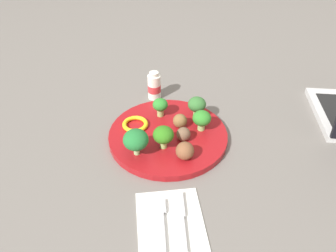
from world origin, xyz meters
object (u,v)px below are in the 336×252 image
(meatball_far_rim, at_px, (183,134))
(plate, at_px, (168,135))
(broccoli_floret_back_left, at_px, (160,105))
(meatball_back_left, at_px, (180,121))
(meatball_front_left, at_px, (185,151))
(broccoli_floret_mid_right, at_px, (202,120))
(napkin, at_px, (171,228))
(broccoli_floret_far_rim, at_px, (197,105))
(broccoli_floret_back_right, at_px, (163,135))
(broccoli_floret_mid_left, at_px, (136,140))
(fork, at_px, (161,223))
(knife, at_px, (181,221))
(yogurt_bottle, at_px, (154,86))
(pepper_ring_far_rim, at_px, (135,124))

(meatball_far_rim, bearing_deg, plate, 45.62)
(broccoli_floret_back_left, relative_size, meatball_back_left, 1.42)
(broccoli_floret_back_left, height_order, meatball_front_left, broccoli_floret_back_left)
(broccoli_floret_mid_right, xyz_separation_m, napkin, (-0.24, 0.11, -0.05))
(meatball_back_left, relative_size, meatball_far_rim, 1.04)
(broccoli_floret_far_rim, distance_m, meatball_back_left, 0.06)
(plate, height_order, broccoli_floret_back_right, broccoli_floret_back_right)
(broccoli_floret_back_right, height_order, broccoli_floret_mid_left, broccoli_floret_mid_left)
(plate, xyz_separation_m, broccoli_floret_back_left, (0.07, 0.01, 0.04))
(fork, xyz_separation_m, knife, (-0.00, -0.04, -0.00))
(broccoli_floret_back_right, xyz_separation_m, yogurt_bottle, (0.23, -0.01, -0.01))
(plate, xyz_separation_m, broccoli_floret_back_right, (-0.05, 0.02, 0.04))
(meatball_back_left, relative_size, fork, 0.28)
(broccoli_floret_far_rim, xyz_separation_m, pepper_ring_far_rim, (-0.02, 0.16, -0.03))
(broccoli_floret_mid_left, bearing_deg, fork, -171.33)
(broccoli_floret_far_rim, xyz_separation_m, napkin, (-0.30, 0.12, -0.05))
(pepper_ring_far_rim, height_order, knife, pepper_ring_far_rim)
(knife, bearing_deg, broccoli_floret_back_right, 0.82)
(broccoli_floret_mid_right, height_order, meatball_far_rim, broccoli_floret_mid_right)
(broccoli_floret_mid_right, height_order, pepper_ring_far_rim, broccoli_floret_mid_right)
(broccoli_floret_mid_left, relative_size, meatball_back_left, 1.81)
(broccoli_floret_mid_right, relative_size, pepper_ring_far_rim, 0.82)
(broccoli_floret_back_left, distance_m, broccoli_floret_far_rim, 0.09)
(meatball_far_rim, relative_size, pepper_ring_far_rim, 0.52)
(plate, bearing_deg, meatball_far_rim, -134.38)
(meatball_far_rim, bearing_deg, fork, 158.55)
(broccoli_floret_mid_right, height_order, fork, broccoli_floret_mid_right)
(broccoli_floret_mid_left, relative_size, meatball_far_rim, 1.89)
(meatball_far_rim, relative_size, napkin, 0.19)
(broccoli_floret_back_left, distance_m, knife, 0.31)
(broccoli_floret_mid_left, bearing_deg, broccoli_floret_back_right, -79.27)
(broccoli_floret_back_left, height_order, yogurt_bottle, yogurt_bottle)
(meatball_front_left, xyz_separation_m, knife, (-0.15, 0.04, -0.03))
(broccoli_floret_far_rim, relative_size, pepper_ring_far_rim, 0.83)
(plate, bearing_deg, napkin, 172.16)
(meatball_far_rim, distance_m, fork, 0.23)
(plate, height_order, yogurt_bottle, yogurt_bottle)
(meatball_back_left, height_order, meatball_far_rim, meatball_back_left)
(meatball_back_left, height_order, fork, meatball_back_left)
(broccoli_floret_back_right, relative_size, pepper_ring_far_rim, 0.87)
(pepper_ring_far_rim, distance_m, knife, 0.28)
(broccoli_floret_back_right, relative_size, meatball_back_left, 1.60)
(napkin, bearing_deg, broccoli_floret_far_rim, -20.83)
(broccoli_floret_back_left, height_order, pepper_ring_far_rim, broccoli_floret_back_left)
(broccoli_floret_mid_right, relative_size, knife, 0.35)
(broccoli_floret_mid_right, bearing_deg, fork, 150.80)
(fork, distance_m, knife, 0.04)
(meatball_far_rim, distance_m, yogurt_bottle, 0.21)
(broccoli_floret_mid_right, relative_size, yogurt_bottle, 0.64)
(meatball_far_rim, bearing_deg, broccoli_floret_mid_right, -61.91)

